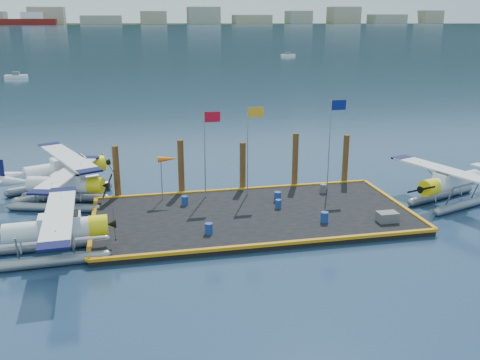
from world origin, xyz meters
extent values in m
plane|color=#192D4D|center=(0.00, 0.00, 0.00)|extent=(4000.00, 4000.00, 0.00)
cube|color=black|center=(0.00, 0.00, 0.20)|extent=(20.00, 10.00, 0.40)
cube|color=black|center=(0.00, 1100.00, -0.05)|extent=(3000.00, 500.00, 0.30)
cube|color=#590D0C|center=(-180.00, 860.00, 4.00)|extent=(150.00, 22.00, 10.00)
cube|color=white|center=(-140.00, 860.00, 13.00)|extent=(30.00, 16.00, 12.00)
cone|color=black|center=(-50.00, 1550.00, 0.00)|extent=(1300.00, 1300.00, 430.00)
cone|color=black|center=(350.00, 1450.00, 0.00)|extent=(1100.00, 1100.00, 360.00)
cone|color=slate|center=(750.00, 2200.00, 0.00)|extent=(1300.00, 1300.00, 560.00)
cone|color=slate|center=(1050.00, 2100.00, 0.00)|extent=(1000.00, 1000.00, 420.00)
cylinder|color=gray|center=(-12.23, -2.32, 0.30)|extent=(6.14, 0.89, 0.59)
cylinder|color=gray|center=(-12.13, -4.49, 0.30)|extent=(6.14, 0.89, 0.59)
cylinder|color=white|center=(-11.98, -3.39, 1.63)|extent=(4.63, 1.31, 1.09)
cube|color=white|center=(-11.39, -3.37, 1.97)|extent=(2.22, 1.19, 0.89)
cube|color=black|center=(-11.10, -3.35, 2.17)|extent=(1.43, 1.10, 0.54)
cylinder|color=yellow|center=(-9.42, -3.27, 1.63)|extent=(1.04, 1.19, 1.14)
cube|color=black|center=(-8.59, -3.23, 1.63)|extent=(0.17, 2.20, 1.11)
cube|color=white|center=(-11.39, -3.37, 2.47)|extent=(1.91, 8.94, 0.12)
cube|color=#0B0C38|center=(-11.60, 0.87, 2.47)|extent=(1.52, 0.96, 0.13)
cube|color=#0B0C38|center=(-11.19, -7.60, 2.47)|extent=(1.52, 0.96, 0.13)
cylinder|color=gray|center=(-12.16, 6.13, 0.29)|extent=(5.82, 2.22, 0.57)
cylinder|color=gray|center=(-12.75, 4.12, 0.29)|extent=(5.82, 2.22, 0.57)
cylinder|color=white|center=(-12.27, 5.07, 1.57)|extent=(4.54, 2.26, 1.05)
cube|color=white|center=(-11.73, 4.91, 1.90)|extent=(2.31, 1.60, 0.86)
cube|color=black|center=(-11.45, 4.83, 2.09)|extent=(1.56, 1.34, 0.52)
cylinder|color=yellow|center=(-9.90, 4.37, 1.57)|extent=(1.23, 1.33, 1.10)
cube|color=black|center=(-9.12, 4.14, 1.57)|extent=(0.66, 2.05, 1.07)
cube|color=white|center=(-11.73, 4.91, 2.38)|extent=(3.80, 8.62, 0.11)
cube|color=#0B0C38|center=(-10.56, 8.84, 2.38)|extent=(1.61, 1.23, 0.12)
cube|color=#0B0C38|center=(-12.89, 0.99, 2.38)|extent=(1.61, 1.23, 0.12)
cylinder|color=gray|center=(-13.24, 9.15, 0.32)|extent=(6.35, 3.14, 0.64)
cylinder|color=gray|center=(-12.34, 6.98, 0.32)|extent=(6.35, 3.14, 0.64)
cylinder|color=white|center=(-12.59, 8.15, 1.76)|extent=(5.03, 3.00, 1.17)
cube|color=white|center=(-12.00, 8.39, 2.14)|extent=(2.62, 1.99, 0.96)
cube|color=black|center=(-11.71, 8.52, 2.35)|extent=(1.81, 1.61, 0.59)
cylinder|color=yellow|center=(-10.03, 9.21, 1.76)|extent=(1.46, 1.55, 1.24)
cube|color=black|center=(-9.20, 9.56, 1.76)|extent=(0.97, 2.22, 1.20)
cube|color=white|center=(-12.00, 8.39, 2.67)|extent=(5.18, 9.48, 0.13)
cube|color=#0B0C38|center=(-13.77, 12.63, 2.67)|extent=(1.85, 1.50, 0.14)
cube|color=#0B0C38|center=(-10.23, 4.16, 2.67)|extent=(1.85, 1.50, 0.14)
cylinder|color=gray|center=(14.79, -0.99, 0.29)|extent=(5.91, 2.58, 0.59)
cylinder|color=gray|center=(14.07, 1.03, 0.29)|extent=(5.91, 2.58, 0.59)
cylinder|color=white|center=(14.24, -0.05, 1.61)|extent=(4.65, 2.54, 1.08)
cube|color=white|center=(13.69, -0.24, 1.96)|extent=(2.39, 1.73, 0.88)
cube|color=black|center=(13.41, -0.34, 2.15)|extent=(1.63, 1.43, 0.54)
cylinder|color=yellow|center=(11.85, -0.90, 1.61)|extent=(1.30, 1.40, 1.14)
cube|color=black|center=(11.06, -1.18, 1.61)|extent=(0.78, 2.07, 1.10)
cube|color=white|center=(13.69, -0.24, 2.45)|extent=(4.33, 8.79, 0.12)
cube|color=#0B0C38|center=(12.28, 3.72, 2.45)|extent=(1.68, 1.32, 0.13)
cylinder|color=navy|center=(-4.11, 2.49, 0.70)|extent=(0.43, 0.43, 0.61)
cylinder|color=navy|center=(3.92, -2.48, 0.73)|extent=(0.47, 0.47, 0.67)
cylinder|color=navy|center=(1.86, 0.60, 0.69)|extent=(0.41, 0.41, 0.57)
cylinder|color=navy|center=(-3.29, -2.77, 0.72)|extent=(0.45, 0.45, 0.64)
cylinder|color=#525357|center=(5.89, 3.01, 0.72)|extent=(0.45, 0.45, 0.63)
cylinder|color=navy|center=(2.19, 1.94, 0.73)|extent=(0.46, 0.46, 0.65)
cube|color=#525357|center=(7.75, -3.16, 0.71)|extent=(1.22, 0.81, 0.61)
cylinder|color=gray|center=(-2.50, 3.80, 3.40)|extent=(0.08, 0.08, 6.00)
cube|color=#B70B20|center=(-1.95, 3.80, 6.05)|extent=(1.10, 0.03, 0.70)
cylinder|color=gray|center=(0.50, 3.80, 3.50)|extent=(0.08, 0.08, 6.20)
cube|color=gold|center=(1.05, 3.80, 6.25)|extent=(1.10, 0.03, 0.70)
cylinder|color=gray|center=(6.50, 3.80, 3.65)|extent=(0.08, 0.08, 6.50)
cube|color=navy|center=(7.05, 3.80, 6.55)|extent=(1.10, 0.03, 0.70)
cylinder|color=gray|center=(-5.50, 3.80, 1.90)|extent=(0.07, 0.07, 3.00)
cone|color=orange|center=(-5.00, 3.80, 3.30)|extent=(1.40, 0.44, 0.44)
cylinder|color=#452913|center=(-8.50, 5.40, 2.00)|extent=(0.44, 0.44, 4.00)
cylinder|color=#452913|center=(-4.00, 5.40, 2.10)|extent=(0.44, 0.44, 4.20)
cylinder|color=#452913|center=(0.50, 5.40, 1.90)|extent=(0.44, 0.44, 3.80)
cylinder|color=#452913|center=(4.50, 5.40, 2.15)|extent=(0.44, 0.44, 4.30)
cylinder|color=#452913|center=(8.50, 5.40, 2.00)|extent=(0.44, 0.44, 4.00)
camera|label=1|loc=(-7.51, -31.32, 12.51)|focal=40.00mm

